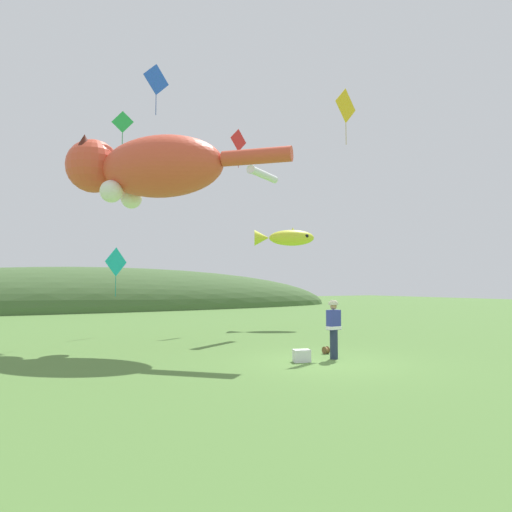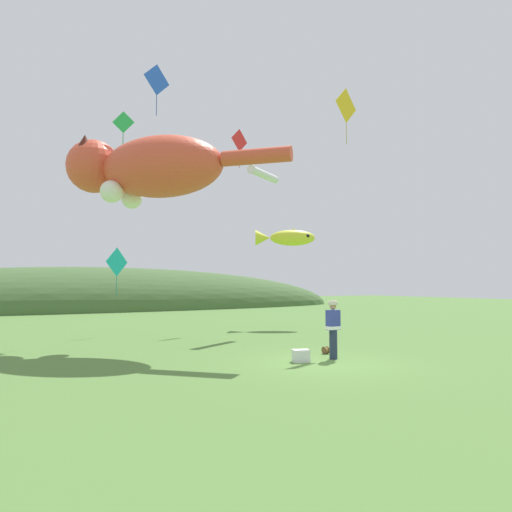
# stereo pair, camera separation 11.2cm
# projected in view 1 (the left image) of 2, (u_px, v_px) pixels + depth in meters

# --- Properties ---
(ground_plane) EXTENTS (120.00, 120.00, 0.00)m
(ground_plane) POSITION_uv_depth(u_px,v_px,m) (325.00, 362.00, 13.25)
(ground_plane) COLOR #517A38
(distant_hill_ridge) EXTENTS (50.82, 12.61, 7.69)m
(distant_hill_ridge) POSITION_uv_depth(u_px,v_px,m) (98.00, 309.00, 41.53)
(distant_hill_ridge) COLOR #426033
(distant_hill_ridge) RESTS_ON ground
(festival_attendant) EXTENTS (0.44, 0.30, 1.77)m
(festival_attendant) POSITION_uv_depth(u_px,v_px,m) (334.00, 327.00, 13.87)
(festival_attendant) COLOR #232D47
(festival_attendant) RESTS_ON ground
(kite_spool) EXTENTS (0.15, 0.24, 0.24)m
(kite_spool) POSITION_uv_depth(u_px,v_px,m) (326.00, 350.00, 14.83)
(kite_spool) COLOR olive
(kite_spool) RESTS_ON ground
(picnic_cooler) EXTENTS (0.57, 0.47, 0.36)m
(picnic_cooler) POSITION_uv_depth(u_px,v_px,m) (302.00, 356.00, 13.28)
(picnic_cooler) COLOR white
(picnic_cooler) RESTS_ON ground
(kite_giant_cat) EXTENTS (6.64, 6.77, 2.67)m
(kite_giant_cat) POSITION_uv_depth(u_px,v_px,m) (147.00, 168.00, 16.91)
(kite_giant_cat) COLOR #E04C33
(kite_fish_windsock) EXTENTS (3.24, 2.37, 0.99)m
(kite_fish_windsock) POSITION_uv_depth(u_px,v_px,m) (285.00, 238.00, 24.64)
(kite_fish_windsock) COLOR yellow
(kite_tube_streamer) EXTENTS (2.31, 1.59, 0.44)m
(kite_tube_streamer) POSITION_uv_depth(u_px,v_px,m) (263.00, 174.00, 21.68)
(kite_tube_streamer) COLOR white
(kite_diamond_green) EXTENTS (0.90, 0.50, 1.92)m
(kite_diamond_green) POSITION_uv_depth(u_px,v_px,m) (123.00, 122.00, 20.76)
(kite_diamond_green) COLOR green
(kite_diamond_blue) EXTENTS (1.32, 0.51, 2.31)m
(kite_diamond_blue) POSITION_uv_depth(u_px,v_px,m) (156.00, 80.00, 20.01)
(kite_diamond_blue) COLOR blue
(kite_diamond_red) EXTENTS (1.22, 0.45, 2.19)m
(kite_diamond_red) POSITION_uv_depth(u_px,v_px,m) (238.00, 141.00, 25.27)
(kite_diamond_red) COLOR red
(kite_diamond_teal) EXTENTS (1.13, 0.71, 2.22)m
(kite_diamond_teal) POSITION_uv_depth(u_px,v_px,m) (116.00, 262.00, 20.68)
(kite_diamond_teal) COLOR #19BFBF
(kite_diamond_gold) EXTENTS (1.42, 0.40, 2.37)m
(kite_diamond_gold) POSITION_uv_depth(u_px,v_px,m) (346.00, 106.00, 18.82)
(kite_diamond_gold) COLOR yellow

